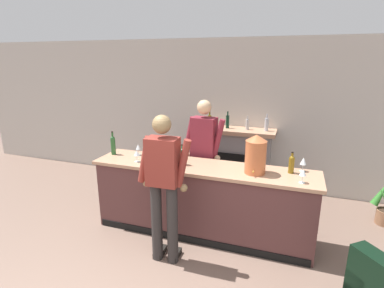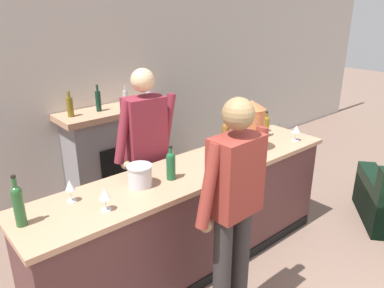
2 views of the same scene
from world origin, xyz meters
name	(u,v)px [view 2 (image 2 of 2)]	position (x,y,z in m)	size (l,w,h in m)	color
wall_back_panel	(88,90)	(0.00, 3.99, 1.38)	(12.00, 0.07, 2.75)	beige
bar_counter	(193,219)	(0.01, 2.10, 0.50)	(3.02, 0.65, 1.00)	#522E2D
fireplace_stone	(117,153)	(0.17, 3.73, 0.60)	(1.35, 0.52, 1.48)	gray
potted_plant_corner	(268,143)	(2.53, 3.22, 0.29)	(0.43, 0.48, 0.67)	#956647
person_customer	(233,211)	(-0.23, 1.39, 1.00)	(0.66, 0.31, 1.80)	#2D2928
person_bartender	(146,155)	(-0.12, 2.61, 1.01)	(0.66, 0.33, 1.81)	#4A452A
copper_dispenser	(251,126)	(0.71, 2.07, 1.25)	(0.26, 0.30, 0.49)	#BC6238
ice_bucket_steel	(140,176)	(-0.51, 2.12, 1.09)	(0.20, 0.20, 0.17)	silver
wine_bottle_port_short	(266,125)	(1.13, 2.22, 1.13)	(0.07, 0.07, 0.27)	brown
wine_bottle_merlot_tall	(171,164)	(-0.25, 2.06, 1.13)	(0.08, 0.08, 0.28)	#1A5630
wine_bottle_burgundy_dark	(18,204)	(-1.39, 2.15, 1.16)	(0.07, 0.07, 0.35)	#255528
wine_bottle_cabernet_heavy	(225,134)	(0.59, 2.28, 1.14)	(0.08, 0.08, 0.30)	brown
wine_glass_by_dispenser	(105,195)	(-0.89, 1.97, 1.12)	(0.08, 0.08, 0.17)	silver
wine_glass_front_left	(296,130)	(1.27, 1.93, 1.12)	(0.08, 0.08, 0.16)	silver
wine_glass_near_bucket	(235,133)	(0.74, 2.29, 1.11)	(0.08, 0.08, 0.15)	silver
wine_glass_mid_counter	(266,120)	(1.27, 2.33, 1.14)	(0.08, 0.08, 0.18)	silver
wine_glass_front_right	(70,186)	(-1.02, 2.24, 1.12)	(0.07, 0.07, 0.17)	silver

